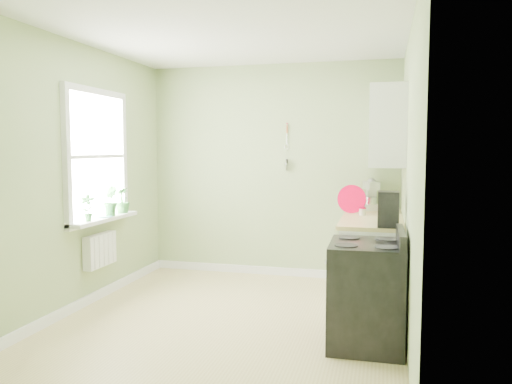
% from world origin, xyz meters
% --- Properties ---
extents(floor, '(3.20, 3.60, 0.02)m').
position_xyz_m(floor, '(0.00, 0.00, -0.01)').
color(floor, tan).
rests_on(floor, ground).
extents(ceiling, '(3.20, 3.60, 0.02)m').
position_xyz_m(ceiling, '(0.00, 0.00, 2.71)').
color(ceiling, white).
rests_on(ceiling, wall_back).
extents(wall_back, '(3.20, 0.02, 2.70)m').
position_xyz_m(wall_back, '(0.00, 1.81, 1.35)').
color(wall_back, '#9FB47A').
rests_on(wall_back, floor).
extents(wall_left, '(0.02, 3.60, 2.70)m').
position_xyz_m(wall_left, '(-1.61, 0.00, 1.35)').
color(wall_left, '#9FB47A').
rests_on(wall_left, floor).
extents(wall_right, '(0.02, 3.60, 2.70)m').
position_xyz_m(wall_right, '(1.61, 0.00, 1.35)').
color(wall_right, '#9FB47A').
rests_on(wall_right, floor).
extents(base_cabinets, '(0.60, 1.60, 0.87)m').
position_xyz_m(base_cabinets, '(1.30, 1.00, 0.43)').
color(base_cabinets, white).
rests_on(base_cabinets, floor).
extents(countertop, '(0.64, 1.60, 0.04)m').
position_xyz_m(countertop, '(1.29, 1.00, 0.89)').
color(countertop, beige).
rests_on(countertop, base_cabinets).
extents(upper_cabinets, '(0.35, 1.40, 0.80)m').
position_xyz_m(upper_cabinets, '(1.43, 1.10, 1.85)').
color(upper_cabinets, white).
rests_on(upper_cabinets, wall_right).
extents(window, '(0.06, 1.14, 1.44)m').
position_xyz_m(window, '(-1.58, 0.30, 1.55)').
color(window, white).
rests_on(window, wall_left).
extents(window_sill, '(0.18, 1.14, 0.04)m').
position_xyz_m(window_sill, '(-1.51, 0.30, 0.88)').
color(window_sill, white).
rests_on(window_sill, wall_left).
extents(radiator, '(0.12, 0.50, 0.35)m').
position_xyz_m(radiator, '(-1.54, 0.25, 0.55)').
color(radiator, white).
rests_on(radiator, wall_left).
extents(wall_utensils, '(0.02, 0.14, 0.58)m').
position_xyz_m(wall_utensils, '(0.20, 1.78, 1.56)').
color(wall_utensils, beige).
rests_on(wall_utensils, wall_back).
extents(stove, '(0.63, 0.71, 0.98)m').
position_xyz_m(stove, '(1.28, -0.29, 0.44)').
color(stove, black).
rests_on(stove, floor).
extents(stand_mixer, '(0.27, 0.34, 0.37)m').
position_xyz_m(stand_mixer, '(1.25, 1.62, 1.07)').
color(stand_mixer, '#B2B2B7').
rests_on(stand_mixer, countertop).
extents(kettle, '(0.17, 0.10, 0.17)m').
position_xyz_m(kettle, '(1.05, 1.55, 1.00)').
color(kettle, silver).
rests_on(kettle, countertop).
extents(coffee_maker, '(0.19, 0.21, 0.33)m').
position_xyz_m(coffee_maker, '(1.44, 0.30, 1.07)').
color(coffee_maker, black).
rests_on(coffee_maker, countertop).
extents(red_tray, '(0.32, 0.10, 0.32)m').
position_xyz_m(red_tray, '(1.05, 1.23, 1.07)').
color(red_tray, '#CC002D').
rests_on(red_tray, countertop).
extents(jar, '(0.08, 0.08, 0.09)m').
position_xyz_m(jar, '(1.18, 1.08, 0.95)').
color(jar, beige).
rests_on(jar, countertop).
extents(plant_a, '(0.18, 0.15, 0.28)m').
position_xyz_m(plant_a, '(-1.50, -0.02, 1.04)').
color(plant_a, '#327233').
rests_on(plant_a, window_sill).
extents(plant_b, '(0.23, 0.24, 0.33)m').
position_xyz_m(plant_b, '(-1.50, 0.41, 1.07)').
color(plant_b, '#327233').
rests_on(plant_b, window_sill).
extents(plant_c, '(0.19, 0.19, 0.29)m').
position_xyz_m(plant_c, '(-1.50, 0.67, 1.05)').
color(plant_c, '#327233').
rests_on(plant_c, window_sill).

